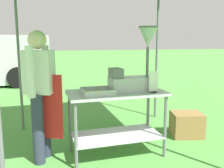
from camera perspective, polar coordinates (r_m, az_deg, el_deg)
The scene contains 7 objects.
ground_plane at distance 8.15m, azimuth -9.25°, elevation -0.74°, with size 70.00×70.00×0.00m, color #519342.
donut_cart at distance 3.18m, azimuth 1.04°, elevation -5.80°, with size 1.24×0.62×0.85m.
donut_tray at distance 2.96m, azimuth -3.41°, elevation -2.00°, with size 0.38×0.32×0.07m.
donut_fryer at distance 3.16m, azimuth 5.47°, elevation 3.66°, with size 0.62×0.28×0.82m.
menu_sign at distance 3.08m, azimuth 9.67°, elevation 0.13°, with size 0.13×0.05×0.27m.
vendor at distance 3.09m, azimuth -16.42°, elevation -1.28°, with size 0.46×0.52×1.61m.
supply_crate at distance 4.09m, azimuth 17.00°, elevation -9.00°, with size 0.54×0.48×0.38m.
Camera 1 is at (-1.02, -1.95, 1.48)m, focal length 39.21 mm.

